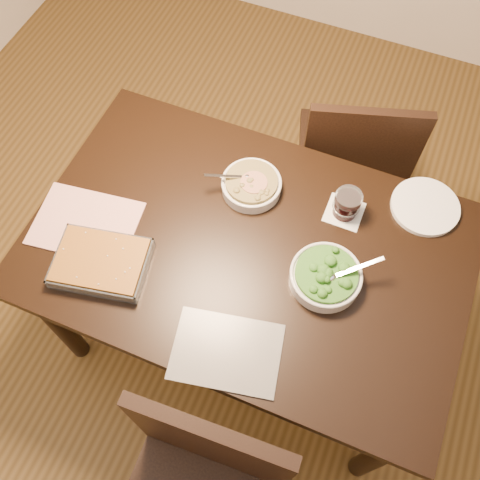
% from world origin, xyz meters
% --- Properties ---
extents(ground, '(4.00, 4.00, 0.00)m').
position_xyz_m(ground, '(0.00, 0.00, 0.00)').
color(ground, '#4C3515').
rests_on(ground, ground).
extents(table, '(1.40, 0.90, 0.75)m').
position_xyz_m(table, '(0.00, 0.00, 0.65)').
color(table, black).
rests_on(table, ground).
extents(magazine_a, '(0.36, 0.29, 0.01)m').
position_xyz_m(magazine_a, '(-0.52, -0.12, 0.75)').
color(magazine_a, '#A72F31').
rests_on(magazine_a, table).
extents(magazine_b, '(0.35, 0.28, 0.01)m').
position_xyz_m(magazine_b, '(0.07, -0.34, 0.75)').
color(magazine_b, '#222229').
rests_on(magazine_b, table).
extents(coaster, '(0.12, 0.12, 0.00)m').
position_xyz_m(coaster, '(0.25, 0.24, 0.75)').
color(coaster, white).
rests_on(coaster, table).
extents(stew_bowl, '(0.21, 0.20, 0.08)m').
position_xyz_m(stew_bowl, '(-0.07, 0.21, 0.78)').
color(stew_bowl, silver).
rests_on(stew_bowl, table).
extents(broccoli_bowl, '(0.23, 0.22, 0.09)m').
position_xyz_m(broccoli_bowl, '(0.26, -0.02, 0.78)').
color(broccoli_bowl, silver).
rests_on(broccoli_bowl, table).
extents(baking_dish, '(0.32, 0.26, 0.05)m').
position_xyz_m(baking_dish, '(-0.40, -0.24, 0.78)').
color(baking_dish, silver).
rests_on(baking_dish, table).
extents(wine_tumbler, '(0.09, 0.09, 0.10)m').
position_xyz_m(wine_tumbler, '(0.25, 0.24, 0.80)').
color(wine_tumbler, black).
rests_on(wine_tumbler, coaster).
extents(dinner_plate, '(0.23, 0.23, 0.02)m').
position_xyz_m(dinner_plate, '(0.49, 0.36, 0.76)').
color(dinner_plate, white).
rests_on(dinner_plate, table).
extents(chair_far, '(0.53, 0.53, 0.90)m').
position_xyz_m(chair_far, '(0.19, 0.67, 0.50)').
color(chair_far, black).
rests_on(chair_far, ground).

